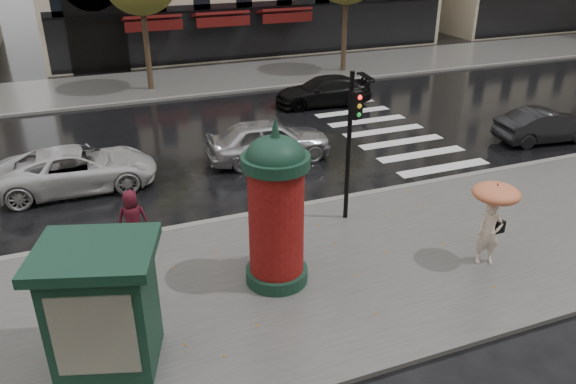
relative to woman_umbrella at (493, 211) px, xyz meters
name	(u,v)px	position (x,y,z in m)	size (l,w,h in m)	color
ground	(342,258)	(-3.18, 1.62, -1.57)	(160.00, 160.00, 0.00)	black
near_sidewalk	(351,266)	(-3.18, 1.12, -1.51)	(90.00, 7.00, 0.12)	#474744
far_sidewalk	(186,81)	(-3.18, 20.62, -1.51)	(90.00, 6.00, 0.12)	#474744
near_kerb	(298,207)	(-3.18, 4.62, -1.50)	(90.00, 0.25, 0.14)	slate
far_kerb	(199,96)	(-3.18, 17.62, -1.50)	(90.00, 0.25, 0.14)	slate
zebra_crossing	(367,121)	(2.82, 11.22, -1.56)	(3.60, 11.75, 0.01)	silver
woman_umbrella	(493,211)	(0.00, 0.00, 0.00)	(1.14, 1.14, 2.19)	beige
woman_red	(266,234)	(-5.15, 1.92, -0.59)	(0.83, 0.65, 1.70)	#AB1549
man_burgundy	(133,219)	(-8.07, 4.02, -0.65)	(0.78, 0.51, 1.60)	#440D18
morris_column	(276,207)	(-5.14, 1.20, 0.51)	(1.52, 1.52, 4.09)	#143326
traffic_light	(351,134)	(-2.17, 3.34, 1.14)	(0.30, 0.42, 4.27)	black
newsstand	(103,306)	(-9.10, -0.23, -0.13)	(2.57, 2.35, 2.56)	#143326
car_silver	(268,140)	(-2.69, 8.62, -0.80)	(1.82, 4.52, 1.54)	#B6B7BB
car_darkgrey	(546,126)	(8.10, 6.43, -0.91)	(1.38, 3.97, 1.31)	black
car_white	(78,169)	(-9.23, 8.58, -0.88)	(2.29, 4.97, 1.38)	silver
car_black	(323,91)	(2.03, 14.15, -0.91)	(1.85, 4.55, 1.32)	black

